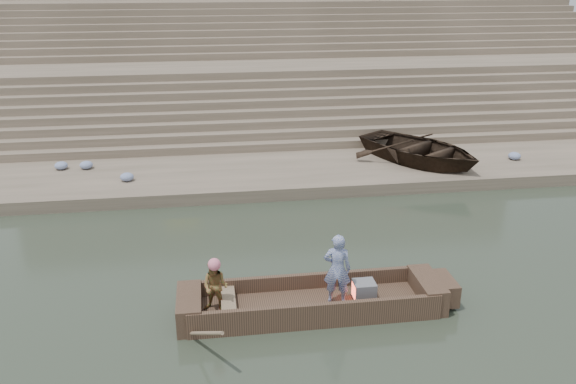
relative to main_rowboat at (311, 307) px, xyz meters
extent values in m
plane|color=#262F23|center=(2.19, 0.33, -0.11)|extent=(120.00, 120.00, 0.00)
cube|color=gray|center=(2.19, 8.33, 0.09)|extent=(32.00, 4.00, 0.40)
cube|color=gray|center=(2.19, 15.83, 1.29)|extent=(32.00, 3.00, 2.80)
cube|color=gray|center=(2.19, 22.83, 2.49)|extent=(32.00, 3.00, 5.20)
cube|color=gray|center=(2.19, 10.58, 0.24)|extent=(32.00, 0.50, 0.70)
cube|color=gray|center=(2.19, 11.08, 0.39)|extent=(32.00, 0.50, 1.00)
cube|color=gray|center=(2.19, 11.58, 0.54)|extent=(32.00, 0.50, 1.30)
cube|color=gray|center=(2.19, 12.08, 0.69)|extent=(32.00, 0.50, 1.60)
cube|color=gray|center=(2.19, 12.58, 0.84)|extent=(32.00, 0.50, 1.90)
cube|color=gray|center=(2.19, 13.08, 0.99)|extent=(32.00, 0.50, 2.20)
cube|color=gray|center=(2.19, 13.58, 1.14)|extent=(32.00, 0.50, 2.50)
cube|color=gray|center=(2.19, 14.08, 1.29)|extent=(32.00, 0.50, 2.80)
cube|color=gray|center=(2.19, 17.58, 1.44)|extent=(32.00, 0.50, 3.10)
cube|color=gray|center=(2.19, 18.08, 1.59)|extent=(32.00, 0.50, 3.40)
cube|color=gray|center=(2.19, 18.58, 1.74)|extent=(32.00, 0.50, 3.70)
cube|color=gray|center=(2.19, 19.08, 1.89)|extent=(32.00, 0.50, 4.00)
cube|color=gray|center=(2.19, 19.58, 2.04)|extent=(32.00, 0.50, 4.30)
cube|color=gray|center=(2.19, 20.08, 2.19)|extent=(32.00, 0.50, 4.60)
cube|color=gray|center=(2.19, 20.58, 2.34)|extent=(32.00, 0.50, 4.90)
cube|color=gray|center=(2.19, 21.08, 2.49)|extent=(32.00, 0.50, 5.20)
cube|color=brown|center=(0.00, 0.00, 0.00)|extent=(5.00, 1.30, 0.22)
cube|color=brown|center=(0.00, -0.62, 0.17)|extent=(5.20, 0.12, 0.56)
cube|color=brown|center=(0.00, 0.62, 0.17)|extent=(5.20, 0.12, 0.56)
cube|color=brown|center=(-2.55, 0.00, 0.19)|extent=(0.50, 1.30, 0.60)
cube|color=brown|center=(2.55, 0.00, 0.19)|extent=(0.50, 1.30, 0.60)
cube|color=brown|center=(2.95, 0.00, 0.21)|extent=(0.35, 0.90, 0.50)
cube|color=#937A5B|center=(-1.75, 0.00, 0.29)|extent=(0.30, 1.20, 0.08)
cylinder|color=#937A5B|center=(-2.40, -0.90, 0.19)|extent=(1.03, 2.10, 1.36)
sphere|color=pink|center=(-2.00, -0.01, 1.18)|extent=(0.26, 0.26, 0.26)
imported|color=navy|center=(0.53, -0.04, 0.89)|extent=(0.64, 0.50, 1.56)
imported|color=#277729|center=(-2.00, -0.01, 0.67)|extent=(0.67, 0.60, 1.13)
cube|color=slate|center=(1.14, 0.00, 0.31)|extent=(0.46, 0.42, 0.40)
cube|color=#E5593F|center=(0.93, 0.00, 0.31)|extent=(0.04, 0.34, 0.32)
imported|color=#2D2116|center=(5.39, 8.37, 0.77)|extent=(5.32, 5.69, 0.96)
ellipsoid|color=#3F5999|center=(-6.16, 9.29, 0.42)|extent=(0.44, 0.44, 0.26)
ellipsoid|color=#3F5999|center=(-4.64, 7.83, 0.42)|extent=(0.44, 0.44, 0.26)
ellipsoid|color=#3F5999|center=(8.89, 8.18, 0.42)|extent=(0.44, 0.44, 0.26)
ellipsoid|color=#3F5999|center=(-6.99, 9.34, 0.42)|extent=(0.44, 0.44, 0.26)
camera|label=1|loc=(-2.02, -10.57, 6.74)|focal=36.59mm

